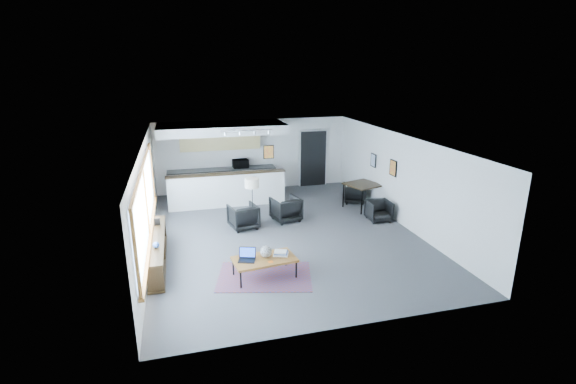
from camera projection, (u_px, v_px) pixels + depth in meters
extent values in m
cube|color=#4A4A4D|center=(283.00, 233.00, 11.58)|extent=(7.00, 9.00, 0.01)
cube|color=white|center=(283.00, 140.00, 10.82)|extent=(7.00, 9.00, 0.01)
cube|color=silver|center=(253.00, 155.00, 15.36)|extent=(7.00, 0.01, 2.60)
cube|color=silver|center=(349.00, 261.00, 7.04)|extent=(7.00, 0.01, 2.60)
cube|color=silver|center=(147.00, 199.00, 10.33)|extent=(0.01, 9.00, 2.60)
cube|color=silver|center=(400.00, 179.00, 12.07)|extent=(0.01, 9.00, 2.60)
cube|color=#8CBFFF|center=(145.00, 202.00, 9.45)|extent=(0.02, 5.80, 1.55)
cube|color=brown|center=(150.00, 234.00, 9.69)|extent=(0.10, 5.95, 0.06)
cube|color=brown|center=(142.00, 167.00, 9.22)|extent=(0.06, 5.95, 0.06)
cube|color=brown|center=(136.00, 256.00, 6.78)|extent=(0.06, 0.06, 1.60)
cube|color=brown|center=(146.00, 202.00, 9.46)|extent=(0.06, 0.06, 1.60)
cube|color=brown|center=(152.00, 172.00, 12.14)|extent=(0.06, 0.06, 1.60)
cube|color=#302010|center=(156.00, 238.00, 9.66)|extent=(0.35, 3.00, 0.05)
cube|color=#302010|center=(159.00, 261.00, 9.82)|extent=(0.35, 3.00, 0.05)
cube|color=#302010|center=(155.00, 279.00, 8.40)|extent=(0.33, 0.04, 0.55)
cube|color=#302010|center=(158.00, 250.00, 9.74)|extent=(0.33, 0.04, 0.55)
cube|color=#302010|center=(159.00, 228.00, 11.08)|extent=(0.33, 0.04, 0.55)
cube|color=#3359A5|center=(156.00, 283.00, 8.59)|extent=(0.18, 0.04, 0.20)
cube|color=silver|center=(156.00, 278.00, 8.74)|extent=(0.18, 0.04, 0.22)
cube|color=maroon|center=(157.00, 274.00, 8.89)|extent=(0.18, 0.04, 0.24)
cube|color=#302010|center=(157.00, 271.00, 9.06)|extent=(0.18, 0.04, 0.20)
cube|color=#3359A5|center=(157.00, 267.00, 9.21)|extent=(0.18, 0.04, 0.22)
cube|color=silver|center=(157.00, 264.00, 9.37)|extent=(0.18, 0.04, 0.24)
cube|color=maroon|center=(158.00, 261.00, 9.53)|extent=(0.18, 0.04, 0.20)
cube|color=#302010|center=(158.00, 258.00, 9.68)|extent=(0.18, 0.04, 0.22)
cube|color=#3359A5|center=(158.00, 254.00, 9.84)|extent=(0.18, 0.03, 0.24)
cube|color=silver|center=(158.00, 252.00, 10.00)|extent=(0.18, 0.03, 0.20)
cube|color=maroon|center=(159.00, 249.00, 10.15)|extent=(0.18, 0.03, 0.22)
cube|color=#302010|center=(159.00, 245.00, 10.31)|extent=(0.18, 0.04, 0.24)
cube|color=black|center=(157.00, 222.00, 10.36)|extent=(0.14, 0.02, 0.18)
sphere|color=#264C99|center=(156.00, 245.00, 9.08)|extent=(0.14, 0.14, 0.14)
cube|color=white|center=(227.00, 190.00, 13.62)|extent=(3.80, 0.25, 1.10)
cube|color=#302010|center=(227.00, 174.00, 13.45)|extent=(3.85, 0.32, 0.04)
cube|color=white|center=(223.00, 182.00, 14.98)|extent=(3.80, 0.60, 0.90)
cube|color=#2D2D2D|center=(222.00, 169.00, 14.85)|extent=(3.82, 0.62, 0.04)
cube|color=tan|center=(220.00, 140.00, 14.69)|extent=(2.80, 0.35, 0.70)
cube|color=white|center=(222.00, 128.00, 13.89)|extent=(4.20, 1.80, 0.30)
cube|color=black|center=(269.00, 152.00, 13.62)|extent=(0.35, 0.03, 0.45)
cube|color=orange|center=(269.00, 152.00, 13.61)|extent=(0.30, 0.01, 0.40)
cube|color=black|center=(313.00, 159.00, 15.92)|extent=(1.00, 0.12, 2.10)
cube|color=white|center=(300.00, 159.00, 15.81)|extent=(0.06, 0.10, 2.10)
cube|color=white|center=(326.00, 158.00, 16.06)|extent=(0.06, 0.10, 2.10)
cube|color=white|center=(313.00, 131.00, 15.62)|extent=(1.10, 0.10, 0.06)
cube|color=silver|center=(246.00, 130.00, 12.72)|extent=(1.60, 0.04, 0.04)
cylinder|color=silver|center=(225.00, 134.00, 12.58)|extent=(0.07, 0.07, 0.09)
cylinder|color=silver|center=(240.00, 133.00, 12.69)|extent=(0.07, 0.07, 0.09)
cylinder|color=silver|center=(254.00, 133.00, 12.80)|extent=(0.07, 0.07, 0.09)
cylinder|color=silver|center=(269.00, 132.00, 12.91)|extent=(0.07, 0.07, 0.09)
cube|color=black|center=(393.00, 168.00, 12.35)|extent=(0.03, 0.38, 0.48)
cube|color=orange|center=(393.00, 168.00, 12.35)|extent=(0.00, 0.32, 0.42)
cube|color=black|center=(373.00, 160.00, 13.57)|extent=(0.03, 0.34, 0.44)
cube|color=#859FC5|center=(373.00, 160.00, 13.57)|extent=(0.00, 0.28, 0.38)
cube|color=#573144|center=(265.00, 276.00, 9.20)|extent=(2.31, 1.84, 0.01)
cube|color=brown|center=(264.00, 259.00, 9.08)|extent=(1.43, 0.88, 0.05)
cube|color=black|center=(241.00, 280.00, 8.64)|extent=(0.03, 0.03, 0.39)
cube|color=black|center=(233.00, 267.00, 9.20)|extent=(0.03, 0.03, 0.39)
cube|color=black|center=(296.00, 270.00, 9.08)|extent=(0.03, 0.03, 0.39)
cube|color=black|center=(286.00, 258.00, 9.64)|extent=(0.03, 0.03, 0.39)
cube|color=black|center=(269.00, 267.00, 8.81)|extent=(1.28, 0.18, 0.03)
cube|color=black|center=(260.00, 255.00, 9.36)|extent=(1.28, 0.18, 0.03)
cube|color=black|center=(247.00, 260.00, 8.95)|extent=(0.42, 0.36, 0.02)
cube|color=black|center=(248.00, 252.00, 9.04)|extent=(0.36, 0.17, 0.24)
cube|color=blue|center=(247.00, 252.00, 9.03)|extent=(0.33, 0.15, 0.20)
sphere|color=gray|center=(266.00, 252.00, 9.09)|extent=(0.26, 0.26, 0.26)
cube|color=silver|center=(281.00, 254.00, 9.23)|extent=(0.39, 0.35, 0.04)
cube|color=#3359A5|center=(281.00, 253.00, 9.22)|extent=(0.35, 0.32, 0.03)
cube|color=silver|center=(280.00, 252.00, 9.20)|extent=(0.32, 0.29, 0.03)
cube|color=#E5590C|center=(271.00, 262.00, 8.90)|extent=(0.11, 0.11, 0.01)
imported|color=black|center=(243.00, 215.00, 11.84)|extent=(0.87, 0.83, 0.76)
imported|color=black|center=(286.00, 208.00, 12.41)|extent=(0.91, 0.87, 0.79)
cylinder|color=black|center=(253.00, 225.00, 12.12)|extent=(0.26, 0.26, 0.03)
cylinder|color=black|center=(253.00, 205.00, 11.94)|extent=(0.02, 0.02, 1.20)
cylinder|color=beige|center=(252.00, 183.00, 11.75)|extent=(0.43, 0.43, 0.27)
cube|color=#302010|center=(363.00, 184.00, 13.37)|extent=(1.23, 1.23, 0.04)
cylinder|color=black|center=(362.00, 202.00, 12.92)|extent=(0.05, 0.05, 0.78)
cylinder|color=black|center=(343.00, 196.00, 13.61)|extent=(0.05, 0.05, 0.78)
cylinder|color=black|center=(382.00, 198.00, 13.38)|extent=(0.05, 0.05, 0.78)
cylinder|color=black|center=(363.00, 191.00, 14.07)|extent=(0.05, 0.05, 0.78)
imported|color=black|center=(379.00, 211.00, 12.43)|extent=(0.59, 0.55, 0.58)
imported|color=black|center=(354.00, 193.00, 14.12)|extent=(0.73, 0.71, 0.61)
imported|color=black|center=(240.00, 163.00, 14.96)|extent=(0.57, 0.34, 0.37)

